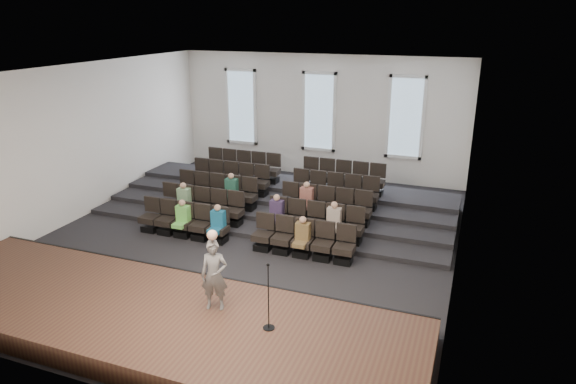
% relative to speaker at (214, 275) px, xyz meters
% --- Properties ---
extents(ground, '(14.00, 14.00, 0.00)m').
position_rel_speaker_xyz_m(ground, '(-1.34, 4.57, -1.28)').
color(ground, black).
rests_on(ground, ground).
extents(ceiling, '(12.00, 14.00, 0.02)m').
position_rel_speaker_xyz_m(ceiling, '(-1.34, 4.57, 3.73)').
color(ceiling, white).
rests_on(ceiling, ground).
extents(wall_back, '(12.00, 0.04, 5.00)m').
position_rel_speaker_xyz_m(wall_back, '(-1.34, 11.59, 1.22)').
color(wall_back, white).
rests_on(wall_back, ground).
extents(wall_front, '(12.00, 0.04, 5.00)m').
position_rel_speaker_xyz_m(wall_front, '(-1.34, -2.45, 1.22)').
color(wall_front, white).
rests_on(wall_front, ground).
extents(wall_left, '(0.04, 14.00, 5.00)m').
position_rel_speaker_xyz_m(wall_left, '(-7.36, 4.57, 1.22)').
color(wall_left, white).
rests_on(wall_left, ground).
extents(wall_right, '(0.04, 14.00, 5.00)m').
position_rel_speaker_xyz_m(wall_right, '(4.68, 4.57, 1.22)').
color(wall_right, white).
rests_on(wall_right, ground).
extents(stage, '(11.80, 3.60, 0.50)m').
position_rel_speaker_xyz_m(stage, '(-1.34, -0.53, -1.03)').
color(stage, '#462E1E').
rests_on(stage, ground).
extents(stage_lip, '(11.80, 0.06, 0.52)m').
position_rel_speaker_xyz_m(stage_lip, '(-1.34, 1.24, -1.03)').
color(stage_lip, black).
rests_on(stage_lip, ground).
extents(risers, '(11.80, 4.80, 0.60)m').
position_rel_speaker_xyz_m(risers, '(-1.34, 7.74, -1.08)').
color(risers, black).
rests_on(risers, ground).
extents(seating_rows, '(6.80, 4.70, 1.67)m').
position_rel_speaker_xyz_m(seating_rows, '(-1.34, 6.11, -0.60)').
color(seating_rows, black).
rests_on(seating_rows, ground).
extents(windows, '(8.44, 0.10, 3.24)m').
position_rel_speaker_xyz_m(windows, '(-1.34, 11.52, 1.42)').
color(windows, white).
rests_on(windows, wall_back).
extents(audience, '(5.45, 2.64, 1.10)m').
position_rel_speaker_xyz_m(audience, '(-1.34, 4.89, -0.47)').
color(audience, '#70D354').
rests_on(audience, seating_rows).
extents(speaker, '(0.65, 0.52, 1.56)m').
position_rel_speaker_xyz_m(speaker, '(0.00, 0.00, 0.00)').
color(speaker, '#615E5C').
rests_on(speaker, stage).
extents(mic_stand, '(0.24, 0.24, 1.44)m').
position_rel_speaker_xyz_m(mic_stand, '(1.36, -0.31, -0.35)').
color(mic_stand, black).
rests_on(mic_stand, stage).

